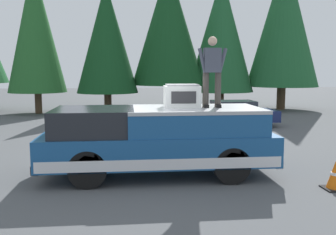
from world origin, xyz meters
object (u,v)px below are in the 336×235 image
(person_on_truck_bed, at_px, (212,70))
(parked_car_navy, at_px, (231,113))
(compressor_unit, at_px, (182,96))
(pickup_truck, at_px, (158,140))
(traffic_cone, at_px, (335,176))

(person_on_truck_bed, height_order, parked_car_navy, person_on_truck_bed)
(compressor_unit, relative_size, parked_car_navy, 0.20)
(compressor_unit, distance_m, parked_car_navy, 8.42)
(pickup_truck, xyz_separation_m, parked_car_navy, (7.70, -3.96, -0.29))
(compressor_unit, height_order, traffic_cone, compressor_unit)
(compressor_unit, xyz_separation_m, person_on_truck_bed, (-0.12, -0.71, 0.62))
(parked_car_navy, bearing_deg, pickup_truck, 152.81)
(person_on_truck_bed, xyz_separation_m, traffic_cone, (-1.49, -2.39, -2.26))
(compressor_unit, height_order, parked_car_navy, compressor_unit)
(parked_car_navy, bearing_deg, person_on_truck_bed, 161.02)
(compressor_unit, height_order, person_on_truck_bed, person_on_truck_bed)
(person_on_truck_bed, height_order, traffic_cone, person_on_truck_bed)
(person_on_truck_bed, xyz_separation_m, parked_car_navy, (7.71, -2.65, -1.97))
(person_on_truck_bed, relative_size, parked_car_navy, 0.41)
(pickup_truck, distance_m, traffic_cone, 4.03)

